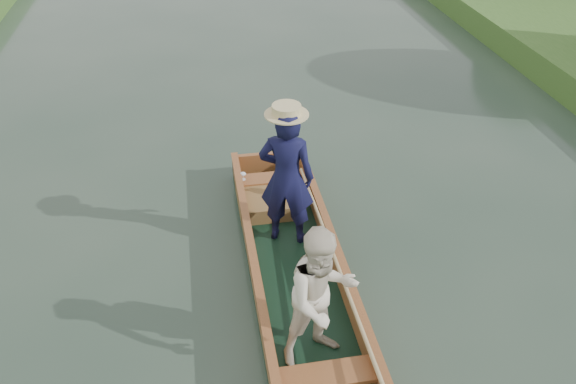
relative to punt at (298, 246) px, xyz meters
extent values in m
plane|color=#283D30|center=(-0.01, 0.05, -0.64)|extent=(120.00, 120.00, 0.00)
cube|color=black|center=(-0.01, 0.05, -0.60)|extent=(1.10, 5.00, 0.08)
cube|color=#9E5E31|center=(-0.52, 0.05, -0.40)|extent=(0.08, 5.00, 0.32)
cube|color=#9E5E31|center=(0.50, 0.05, -0.40)|extent=(0.08, 5.00, 0.32)
cube|color=#9E5E31|center=(-0.01, 2.51, -0.40)|extent=(1.10, 0.08, 0.32)
cube|color=#9E5E31|center=(-0.52, 0.05, -0.22)|extent=(0.10, 5.00, 0.04)
cube|color=#9E5E31|center=(0.50, 0.05, -0.22)|extent=(0.10, 5.00, 0.04)
cube|color=#9E5E31|center=(-0.01, 1.95, -0.34)|extent=(0.94, 0.30, 0.05)
cube|color=#9E5E31|center=(-0.01, -1.55, -0.34)|extent=(0.94, 0.30, 0.05)
imported|color=#111238|center=(0.01, 0.84, 0.39)|extent=(0.80, 0.65, 1.90)
cylinder|color=beige|center=(0.01, 0.84, 1.30)|extent=(0.52, 0.52, 0.12)
imported|color=beige|center=(0.02, -1.09, 0.26)|extent=(0.93, 0.81, 1.63)
cube|color=brown|center=(-0.14, 1.61, -0.45)|extent=(0.85, 0.90, 0.22)
sphere|color=tan|center=(0.12, 1.51, -0.24)|extent=(0.18, 0.18, 0.18)
sphere|color=tan|center=(0.12, 1.50, -0.10)|extent=(0.14, 0.14, 0.14)
sphere|color=tan|center=(0.07, 1.50, -0.04)|extent=(0.05, 0.05, 0.05)
sphere|color=tan|center=(0.17, 1.50, -0.04)|extent=(0.05, 0.05, 0.05)
sphere|color=tan|center=(0.12, 1.45, -0.11)|extent=(0.05, 0.05, 0.05)
sphere|color=tan|center=(0.03, 1.50, -0.21)|extent=(0.06, 0.06, 0.06)
sphere|color=tan|center=(0.20, 1.50, -0.21)|extent=(0.06, 0.06, 0.06)
sphere|color=tan|center=(0.07, 1.49, -0.31)|extent=(0.07, 0.07, 0.07)
sphere|color=tan|center=(0.16, 1.49, -0.31)|extent=(0.07, 0.07, 0.07)
cylinder|color=silver|center=(-0.45, 1.95, -0.31)|extent=(0.07, 0.07, 0.01)
cylinder|color=silver|center=(-0.45, 1.95, -0.27)|extent=(0.01, 0.01, 0.08)
ellipsoid|color=silver|center=(-0.45, 1.95, -0.21)|extent=(0.09, 0.09, 0.05)
cylinder|color=tan|center=(0.42, -0.14, -0.18)|extent=(0.04, 4.25, 0.19)
camera|label=1|loc=(-0.96, -4.87, 4.24)|focal=35.00mm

